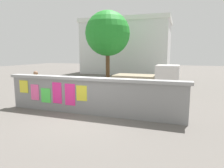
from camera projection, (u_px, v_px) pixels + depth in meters
name	position (u px, v px, depth m)	size (l,w,h in m)	color
ground	(133.00, 85.00, 15.62)	(60.00, 60.00, 0.00)	#605B56
poster_wall	(90.00, 95.00, 8.02)	(7.73, 0.42, 1.52)	gray
auto_rickshaw_truck	(149.00, 82.00, 11.18)	(3.62, 1.54, 1.85)	black
motorcycle	(83.00, 86.00, 12.19)	(1.90, 0.56, 0.87)	black
bicycle_near	(90.00, 94.00, 10.38)	(1.71, 0.44, 0.95)	black
person_walking	(36.00, 84.00, 9.83)	(0.41, 0.41, 1.62)	#338CBF
tree_roadside	(108.00, 34.00, 18.16)	(4.11, 4.11, 6.36)	brown
building_background	(127.00, 47.00, 25.48)	(10.82, 6.54, 6.67)	silver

